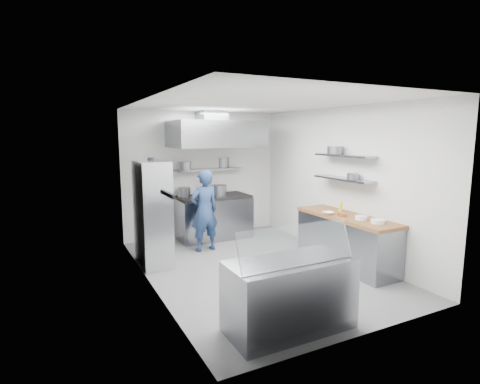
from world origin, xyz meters
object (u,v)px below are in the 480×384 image
gas_range (214,218)px  chef (204,211)px  display_case (290,295)px  wire_rack (153,213)px

gas_range → chef: (-0.53, -0.78, 0.36)m
gas_range → display_case: size_ratio=1.07×
gas_range → display_case: (-0.76, -4.10, -0.03)m
display_case → gas_range: bearing=79.5°
gas_range → wire_rack: 2.04m
gas_range → display_case: 4.17m
gas_range → chef: bearing=-124.0°
wire_rack → gas_range: bearing=34.8°
chef → wire_rack: bearing=12.1°
chef → display_case: bearing=80.4°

